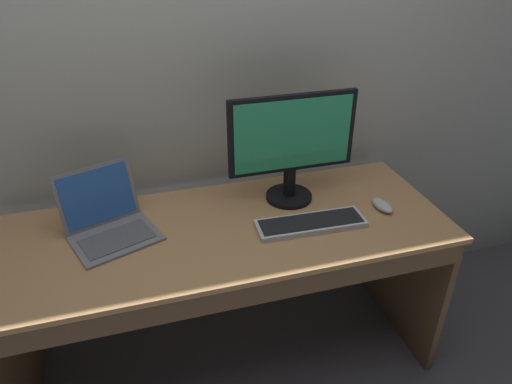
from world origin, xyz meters
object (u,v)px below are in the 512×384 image
at_px(computer_mouse, 382,205).
at_px(laptop_space_gray, 107,218).
at_px(wired_keyboard, 311,223).
at_px(external_monitor, 292,146).

bearing_deg(computer_mouse, laptop_space_gray, 165.10).
xyz_separation_m(wired_keyboard, computer_mouse, (0.33, 0.03, 0.01)).
height_order(wired_keyboard, computer_mouse, computer_mouse).
bearing_deg(wired_keyboard, external_monitor, 92.82).
bearing_deg(external_monitor, computer_mouse, -27.93).
relative_size(wired_keyboard, computer_mouse, 3.70).
bearing_deg(wired_keyboard, computer_mouse, 5.77).
bearing_deg(external_monitor, wired_keyboard, -87.18).
bearing_deg(laptop_space_gray, wired_keyboard, -13.52).
bearing_deg(laptop_space_gray, external_monitor, 2.47).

